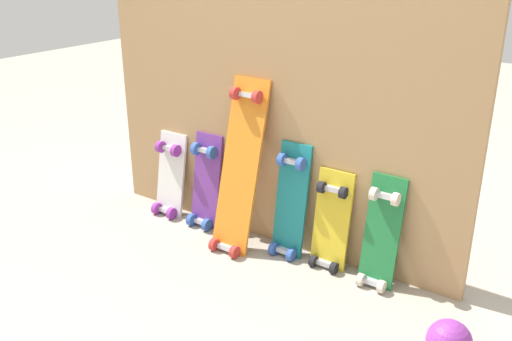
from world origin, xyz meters
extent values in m
plane|color=#A89E8E|center=(0.00, 0.00, 0.00)|extent=(12.00, 12.00, 0.00)
cube|color=tan|center=(0.00, 0.07, 0.76)|extent=(2.12, 0.04, 1.51)
cube|color=silver|center=(-0.66, -0.01, 0.22)|extent=(0.19, 0.11, 0.56)
cube|color=#B7B7BF|center=(-0.66, -0.06, 0.03)|extent=(0.09, 0.04, 0.03)
cube|color=#B7B7BF|center=(-0.66, 0.00, 0.41)|extent=(0.09, 0.04, 0.03)
cylinder|color=purple|center=(-0.72, -0.08, 0.04)|extent=(0.03, 0.07, 0.07)
cylinder|color=purple|center=(-0.60, -0.08, 0.04)|extent=(0.03, 0.07, 0.07)
cylinder|color=purple|center=(-0.72, -0.01, 0.41)|extent=(0.03, 0.07, 0.07)
cylinder|color=purple|center=(-0.60, -0.01, 0.41)|extent=(0.03, 0.07, 0.07)
cube|color=#6B338C|center=(-0.39, 0.00, 0.24)|extent=(0.18, 0.11, 0.60)
cube|color=#B7B7BF|center=(-0.39, -0.06, 0.03)|extent=(0.08, 0.04, 0.03)
cube|color=#B7B7BF|center=(-0.39, 0.00, 0.45)|extent=(0.08, 0.04, 0.03)
cylinder|color=#3359B2|center=(-0.45, -0.08, 0.04)|extent=(0.03, 0.07, 0.07)
cylinder|color=#3359B2|center=(-0.34, -0.08, 0.04)|extent=(0.03, 0.07, 0.07)
cylinder|color=#3359B2|center=(-0.45, -0.01, 0.45)|extent=(0.03, 0.07, 0.07)
cylinder|color=#3359B2|center=(-0.34, -0.01, 0.45)|extent=(0.03, 0.07, 0.07)
cube|color=orange|center=(-0.10, -0.08, 0.41)|extent=(0.22, 0.26, 0.96)
cube|color=#B7B7BF|center=(-0.10, -0.21, 0.03)|extent=(0.10, 0.04, 0.03)
cube|color=#B7B7BF|center=(-0.10, 0.00, 0.81)|extent=(0.10, 0.04, 0.03)
cylinder|color=red|center=(-0.16, -0.23, 0.03)|extent=(0.03, 0.07, 0.07)
cylinder|color=red|center=(-0.03, -0.23, 0.03)|extent=(0.03, 0.07, 0.07)
cylinder|color=red|center=(-0.16, -0.02, 0.81)|extent=(0.03, 0.07, 0.07)
cylinder|color=red|center=(-0.03, -0.02, 0.81)|extent=(0.03, 0.07, 0.07)
cube|color=#197A7F|center=(0.17, -0.01, 0.27)|extent=(0.18, 0.11, 0.66)
cube|color=#B7B7BF|center=(0.17, -0.06, 0.03)|extent=(0.08, 0.04, 0.03)
cube|color=#B7B7BF|center=(0.17, 0.00, 0.51)|extent=(0.08, 0.04, 0.03)
cylinder|color=#3359B2|center=(0.12, -0.08, 0.03)|extent=(0.03, 0.07, 0.07)
cylinder|color=#3359B2|center=(0.23, -0.08, 0.03)|extent=(0.03, 0.07, 0.07)
cylinder|color=#3359B2|center=(0.12, -0.01, 0.51)|extent=(0.03, 0.07, 0.07)
cylinder|color=#3359B2|center=(0.23, -0.01, 0.51)|extent=(0.03, 0.07, 0.07)
cube|color=gold|center=(0.41, 0.00, 0.22)|extent=(0.19, 0.09, 0.57)
cube|color=#B7B7BF|center=(0.41, -0.05, 0.03)|extent=(0.09, 0.04, 0.03)
cube|color=#B7B7BF|center=(0.41, 0.01, 0.42)|extent=(0.09, 0.04, 0.03)
cylinder|color=black|center=(0.35, -0.06, 0.03)|extent=(0.03, 0.06, 0.06)
cylinder|color=black|center=(0.47, -0.06, 0.03)|extent=(0.03, 0.06, 0.06)
cylinder|color=black|center=(0.35, -0.01, 0.42)|extent=(0.03, 0.06, 0.06)
cylinder|color=black|center=(0.47, -0.01, 0.42)|extent=(0.03, 0.06, 0.06)
cube|color=#1E7238|center=(0.67, -0.01, 0.23)|extent=(0.17, 0.12, 0.60)
cube|color=#B7B7BF|center=(0.67, -0.07, 0.03)|extent=(0.08, 0.04, 0.03)
cube|color=#B7B7BF|center=(0.67, 0.00, 0.45)|extent=(0.08, 0.04, 0.03)
cylinder|color=beige|center=(0.62, -0.09, 0.03)|extent=(0.03, 0.06, 0.06)
cylinder|color=beige|center=(0.73, -0.09, 0.03)|extent=(0.03, 0.06, 0.06)
cylinder|color=beige|center=(0.62, -0.01, 0.45)|extent=(0.03, 0.06, 0.06)
cylinder|color=beige|center=(0.73, -0.01, 0.45)|extent=(0.03, 0.06, 0.06)
camera|label=1|loc=(1.54, -2.28, 1.53)|focal=39.92mm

